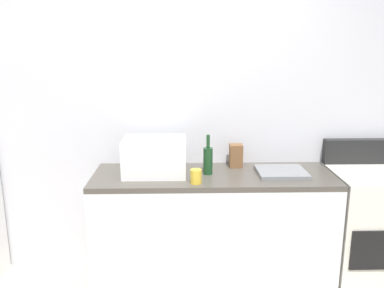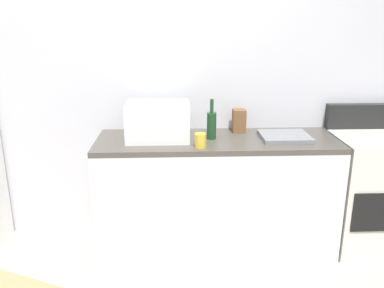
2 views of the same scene
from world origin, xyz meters
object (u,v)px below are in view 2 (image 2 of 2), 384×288
(wine_bottle, at_px, (212,124))
(coffee_mug, at_px, (200,140))
(microwave, at_px, (158,121))
(knife_block, at_px, (239,121))
(stove_oven, at_px, (369,189))

(wine_bottle, xyz_separation_m, coffee_mug, (-0.10, -0.21, -0.06))
(microwave, height_order, knife_block, microwave)
(wine_bottle, distance_m, coffee_mug, 0.24)
(stove_oven, height_order, microwave, microwave)
(knife_block, bearing_deg, stove_oven, -10.05)
(stove_oven, height_order, wine_bottle, wine_bottle)
(microwave, height_order, wine_bottle, wine_bottle)
(wine_bottle, relative_size, knife_block, 1.67)
(microwave, bearing_deg, coffee_mug, -36.16)
(knife_block, bearing_deg, wine_bottle, -141.91)
(microwave, bearing_deg, knife_block, 15.45)
(stove_oven, distance_m, knife_block, 1.17)
(stove_oven, relative_size, knife_block, 6.11)
(microwave, relative_size, wine_bottle, 1.53)
(coffee_mug, height_order, knife_block, knife_block)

